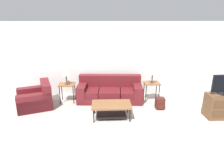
{
  "coord_description": "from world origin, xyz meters",
  "views": [
    {
      "loc": [
        -0.45,
        -3.11,
        2.71
      ],
      "look_at": [
        -0.19,
        2.62,
        0.8
      ],
      "focal_mm": 32.0,
      "sensor_mm": 36.0,
      "label": 1
    }
  ],
  "objects_px": {
    "side_table_right": "(152,85)",
    "tv_console": "(223,106)",
    "couch": "(110,92)",
    "armchair": "(36,99)",
    "table_lamp_right": "(153,71)",
    "table_lamp_left": "(66,72)",
    "coffee_table": "(111,107)",
    "side_table_left": "(67,86)",
    "backpack": "(160,103)"
  },
  "relations": [
    {
      "from": "armchair",
      "to": "side_table_left",
      "type": "xyz_separation_m",
      "value": [
        0.93,
        0.38,
        0.27
      ]
    },
    {
      "from": "coffee_table",
      "to": "couch",
      "type": "bearing_deg",
      "value": 89.94
    },
    {
      "from": "backpack",
      "to": "coffee_table",
      "type": "bearing_deg",
      "value": -161.07
    },
    {
      "from": "coffee_table",
      "to": "tv_console",
      "type": "relative_size",
      "value": 1.2
    },
    {
      "from": "couch",
      "to": "side_table_right",
      "type": "height_order",
      "value": "couch"
    },
    {
      "from": "side_table_right",
      "to": "table_lamp_left",
      "type": "height_order",
      "value": "table_lamp_left"
    },
    {
      "from": "backpack",
      "to": "table_lamp_right",
      "type": "bearing_deg",
      "value": 99.87
    },
    {
      "from": "table_lamp_left",
      "to": "tv_console",
      "type": "xyz_separation_m",
      "value": [
        4.57,
        -1.32,
        -0.68
      ]
    },
    {
      "from": "coffee_table",
      "to": "tv_console",
      "type": "xyz_separation_m",
      "value": [
        3.14,
        -0.11,
        0.04
      ]
    },
    {
      "from": "coffee_table",
      "to": "backpack",
      "type": "height_order",
      "value": "coffee_table"
    },
    {
      "from": "side_table_left",
      "to": "side_table_right",
      "type": "bearing_deg",
      "value": 0.0
    },
    {
      "from": "couch",
      "to": "tv_console",
      "type": "relative_size",
      "value": 2.39
    },
    {
      "from": "armchair",
      "to": "side_table_left",
      "type": "distance_m",
      "value": 1.04
    },
    {
      "from": "armchair",
      "to": "table_lamp_right",
      "type": "height_order",
      "value": "table_lamp_right"
    },
    {
      "from": "coffee_table",
      "to": "table_lamp_left",
      "type": "xyz_separation_m",
      "value": [
        -1.42,
        1.21,
        0.72
      ]
    },
    {
      "from": "side_table_left",
      "to": "side_table_right",
      "type": "xyz_separation_m",
      "value": [
        2.85,
        0.0,
        0.0
      ]
    },
    {
      "from": "armchair",
      "to": "coffee_table",
      "type": "bearing_deg",
      "value": -19.54
    },
    {
      "from": "table_lamp_left",
      "to": "backpack",
      "type": "height_order",
      "value": "table_lamp_left"
    },
    {
      "from": "side_table_left",
      "to": "armchair",
      "type": "bearing_deg",
      "value": -157.9
    },
    {
      "from": "side_table_right",
      "to": "table_lamp_right",
      "type": "xyz_separation_m",
      "value": [
        0.0,
        -0.0,
        0.47
      ]
    },
    {
      "from": "side_table_right",
      "to": "table_lamp_left",
      "type": "relative_size",
      "value": 1.2
    },
    {
      "from": "coffee_table",
      "to": "side_table_right",
      "type": "bearing_deg",
      "value": 40.49
    },
    {
      "from": "side_table_left",
      "to": "table_lamp_left",
      "type": "xyz_separation_m",
      "value": [
        0.0,
        -0.0,
        0.47
      ]
    },
    {
      "from": "side_table_right",
      "to": "table_lamp_right",
      "type": "bearing_deg",
      "value": -90.0
    },
    {
      "from": "couch",
      "to": "table_lamp_right",
      "type": "xyz_separation_m",
      "value": [
        1.42,
        -0.08,
        0.74
      ]
    },
    {
      "from": "coffee_table",
      "to": "side_table_left",
      "type": "bearing_deg",
      "value": 139.6
    },
    {
      "from": "side_table_right",
      "to": "backpack",
      "type": "bearing_deg",
      "value": -80.13
    },
    {
      "from": "coffee_table",
      "to": "armchair",
      "type": "bearing_deg",
      "value": 160.46
    },
    {
      "from": "armchair",
      "to": "table_lamp_right",
      "type": "distance_m",
      "value": 3.87
    },
    {
      "from": "armchair",
      "to": "side_table_left",
      "type": "relative_size",
      "value": 2.03
    },
    {
      "from": "side_table_right",
      "to": "tv_console",
      "type": "height_order",
      "value": "tv_console"
    },
    {
      "from": "tv_console",
      "to": "table_lamp_left",
      "type": "bearing_deg",
      "value": 163.88
    },
    {
      "from": "couch",
      "to": "armchair",
      "type": "distance_m",
      "value": 2.4
    },
    {
      "from": "backpack",
      "to": "side_table_left",
      "type": "bearing_deg",
      "value": 167.0
    },
    {
      "from": "coffee_table",
      "to": "side_table_left",
      "type": "relative_size",
      "value": 1.74
    },
    {
      "from": "table_lamp_left",
      "to": "backpack",
      "type": "bearing_deg",
      "value": -13.0
    },
    {
      "from": "side_table_right",
      "to": "tv_console",
      "type": "distance_m",
      "value": 2.18
    },
    {
      "from": "side_table_right",
      "to": "coffee_table",
      "type": "bearing_deg",
      "value": -139.51
    },
    {
      "from": "side_table_right",
      "to": "table_lamp_right",
      "type": "distance_m",
      "value": 0.47
    },
    {
      "from": "backpack",
      "to": "tv_console",
      "type": "bearing_deg",
      "value": -21.63
    },
    {
      "from": "table_lamp_left",
      "to": "tv_console",
      "type": "distance_m",
      "value": 4.8
    },
    {
      "from": "couch",
      "to": "table_lamp_left",
      "type": "distance_m",
      "value": 1.61
    },
    {
      "from": "armchair",
      "to": "table_lamp_left",
      "type": "relative_size",
      "value": 2.44
    },
    {
      "from": "couch",
      "to": "side_table_left",
      "type": "bearing_deg",
      "value": -176.63
    },
    {
      "from": "couch",
      "to": "side_table_right",
      "type": "relative_size",
      "value": 3.49
    },
    {
      "from": "armchair",
      "to": "side_table_right",
      "type": "height_order",
      "value": "armchair"
    },
    {
      "from": "couch",
      "to": "table_lamp_left",
      "type": "bearing_deg",
      "value": -176.63
    },
    {
      "from": "tv_console",
      "to": "backpack",
      "type": "xyz_separation_m",
      "value": [
        -1.6,
        0.64,
        -0.18
      ]
    },
    {
      "from": "table_lamp_left",
      "to": "table_lamp_right",
      "type": "xyz_separation_m",
      "value": [
        2.85,
        0.0,
        0.0
      ]
    },
    {
      "from": "side_table_right",
      "to": "backpack",
      "type": "distance_m",
      "value": 0.79
    }
  ]
}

